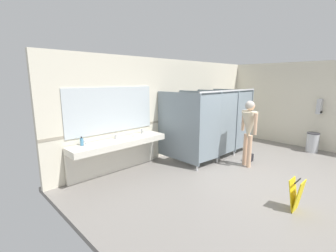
% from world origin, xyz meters
% --- Properties ---
extents(ground_plane, '(7.61, 6.17, 0.10)m').
position_xyz_m(ground_plane, '(0.00, 0.00, -0.05)').
color(ground_plane, gray).
extents(wall_back, '(7.61, 0.12, 2.78)m').
position_xyz_m(wall_back, '(0.00, 2.84, 1.39)').
color(wall_back, beige).
rests_on(wall_back, ground_plane).
extents(wall_side_right, '(0.12, 6.17, 2.78)m').
position_xyz_m(wall_side_right, '(3.56, 0.00, 1.39)').
color(wall_side_right, beige).
rests_on(wall_side_right, ground_plane).
extents(wall_back_tile_band, '(7.61, 0.01, 0.06)m').
position_xyz_m(wall_back_tile_band, '(0.00, 2.78, 1.05)').
color(wall_back_tile_band, '#9E937F').
rests_on(wall_back_tile_band, wall_back).
extents(vanity_counter, '(2.38, 0.54, 0.95)m').
position_xyz_m(vanity_counter, '(-2.16, 2.58, 0.61)').
color(vanity_counter, silver).
rests_on(vanity_counter, ground_plane).
extents(mirror_panel, '(2.28, 0.02, 1.06)m').
position_xyz_m(mirror_panel, '(-2.16, 2.77, 1.52)').
color(mirror_panel, silver).
rests_on(mirror_panel, wall_back).
extents(bathroom_stalls, '(2.66, 1.50, 1.94)m').
position_xyz_m(bathroom_stalls, '(0.60, 1.82, 1.02)').
color(bathroom_stalls, gray).
rests_on(bathroom_stalls, ground_plane).
extents(paper_towel_dispenser_upper, '(0.37, 0.13, 0.46)m').
position_xyz_m(paper_towel_dispenser_upper, '(3.43, -0.16, 1.40)').
color(paper_towel_dispenser_upper, '#B7BABF').
rests_on(paper_towel_dispenser_upper, wall_side_right).
extents(trash_bin, '(0.35, 0.35, 0.61)m').
position_xyz_m(trash_bin, '(3.08, -0.16, 0.30)').
color(trash_bin, '#B7BABF').
rests_on(trash_bin, ground_plane).
extents(person_standing, '(0.54, 0.54, 1.70)m').
position_xyz_m(person_standing, '(0.48, 0.66, 1.08)').
color(person_standing, '#DBAD89').
rests_on(person_standing, ground_plane).
extents(handbag, '(0.22, 0.12, 0.33)m').
position_xyz_m(handbag, '(0.86, 0.77, 0.11)').
color(handbag, black).
rests_on(handbag, ground_plane).
extents(soap_dispenser, '(0.07, 0.07, 0.19)m').
position_xyz_m(soap_dispenser, '(-2.99, 2.66, 0.92)').
color(soap_dispenser, teal).
rests_on(soap_dispenser, vanity_counter).
extents(paper_cup, '(0.07, 0.07, 0.09)m').
position_xyz_m(paper_cup, '(-1.77, 2.46, 0.88)').
color(paper_cup, white).
rests_on(paper_cup, vanity_counter).
extents(wet_floor_sign, '(0.28, 0.19, 0.56)m').
position_xyz_m(wet_floor_sign, '(-0.90, -0.96, 0.29)').
color(wet_floor_sign, yellow).
rests_on(wet_floor_sign, ground_plane).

